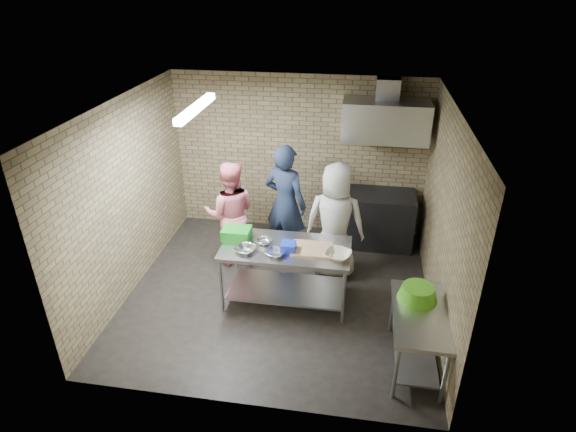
# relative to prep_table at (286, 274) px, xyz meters

# --- Properties ---
(floor) EXTENTS (4.20, 4.20, 0.00)m
(floor) POSITION_rel_prep_table_xyz_m (-0.12, 0.13, -0.43)
(floor) COLOR black
(floor) RESTS_ON ground
(ceiling) EXTENTS (4.20, 4.20, 0.00)m
(ceiling) POSITION_rel_prep_table_xyz_m (-0.12, 0.13, 2.27)
(ceiling) COLOR black
(ceiling) RESTS_ON ground
(back_wall) EXTENTS (4.20, 0.06, 2.70)m
(back_wall) POSITION_rel_prep_table_xyz_m (-0.12, 2.13, 0.92)
(back_wall) COLOR #968A5E
(back_wall) RESTS_ON ground
(front_wall) EXTENTS (4.20, 0.06, 2.70)m
(front_wall) POSITION_rel_prep_table_xyz_m (-0.12, -1.87, 0.92)
(front_wall) COLOR #968A5E
(front_wall) RESTS_ON ground
(left_wall) EXTENTS (0.06, 4.00, 2.70)m
(left_wall) POSITION_rel_prep_table_xyz_m (-2.22, 0.13, 0.92)
(left_wall) COLOR #968A5E
(left_wall) RESTS_ON ground
(right_wall) EXTENTS (0.06, 4.00, 2.70)m
(right_wall) POSITION_rel_prep_table_xyz_m (1.98, 0.13, 0.92)
(right_wall) COLOR #968A5E
(right_wall) RESTS_ON ground
(prep_table) EXTENTS (1.72, 0.86, 0.86)m
(prep_table) POSITION_rel_prep_table_xyz_m (0.00, 0.00, 0.00)
(prep_table) COLOR #B1B3B8
(prep_table) RESTS_ON floor
(side_counter) EXTENTS (0.60, 1.20, 0.75)m
(side_counter) POSITION_rel_prep_table_xyz_m (1.68, -0.97, -0.05)
(side_counter) COLOR silver
(side_counter) RESTS_ON floor
(stove) EXTENTS (1.20, 0.70, 0.90)m
(stove) POSITION_rel_prep_table_xyz_m (1.23, 1.78, 0.02)
(stove) COLOR black
(stove) RESTS_ON floor
(range_hood) EXTENTS (1.30, 0.60, 0.60)m
(range_hood) POSITION_rel_prep_table_xyz_m (1.23, 1.83, 1.67)
(range_hood) COLOR silver
(range_hood) RESTS_ON back_wall
(hood_duct) EXTENTS (0.35, 0.30, 0.30)m
(hood_duct) POSITION_rel_prep_table_xyz_m (1.23, 1.98, 2.12)
(hood_duct) COLOR #A5A8AD
(hood_duct) RESTS_ON back_wall
(wall_shelf) EXTENTS (0.80, 0.20, 0.04)m
(wall_shelf) POSITION_rel_prep_table_xyz_m (1.53, 2.02, 1.49)
(wall_shelf) COLOR #3F2B19
(wall_shelf) RESTS_ON back_wall
(fluorescent_fixture) EXTENTS (0.10, 1.25, 0.08)m
(fluorescent_fixture) POSITION_rel_prep_table_xyz_m (-1.12, 0.13, 2.21)
(fluorescent_fixture) COLOR white
(fluorescent_fixture) RESTS_ON ceiling
(green_crate) EXTENTS (0.38, 0.29, 0.15)m
(green_crate) POSITION_rel_prep_table_xyz_m (-0.70, 0.12, 0.51)
(green_crate) COLOR #1B941F
(green_crate) RESTS_ON prep_table
(blue_tub) EXTENTS (0.19, 0.19, 0.12)m
(blue_tub) POSITION_rel_prep_table_xyz_m (0.05, -0.10, 0.49)
(blue_tub) COLOR #1C35D4
(blue_tub) RESTS_ON prep_table
(cutting_board) EXTENTS (0.53, 0.40, 0.03)m
(cutting_board) POSITION_rel_prep_table_xyz_m (0.35, -0.02, 0.44)
(cutting_board) COLOR tan
(cutting_board) RESTS_ON prep_table
(mixing_bowl_a) EXTENTS (0.34, 0.34, 0.07)m
(mixing_bowl_a) POSITION_rel_prep_table_xyz_m (-0.50, -0.20, 0.46)
(mixing_bowl_a) COLOR #BABDC2
(mixing_bowl_a) RESTS_ON prep_table
(mixing_bowl_b) EXTENTS (0.26, 0.26, 0.06)m
(mixing_bowl_b) POSITION_rel_prep_table_xyz_m (-0.30, 0.05, 0.46)
(mixing_bowl_b) COLOR silver
(mixing_bowl_b) RESTS_ON prep_table
(mixing_bowl_c) EXTENTS (0.31, 0.31, 0.06)m
(mixing_bowl_c) POSITION_rel_prep_table_xyz_m (-0.10, -0.22, 0.46)
(mixing_bowl_c) COLOR #BABBC1
(mixing_bowl_c) RESTS_ON prep_table
(ceramic_bowl) EXTENTS (0.42, 0.42, 0.08)m
(ceramic_bowl) POSITION_rel_prep_table_xyz_m (0.70, -0.15, 0.47)
(ceramic_bowl) COLOR beige
(ceramic_bowl) RESTS_ON prep_table
(green_basin) EXTENTS (0.46, 0.46, 0.17)m
(green_basin) POSITION_rel_prep_table_xyz_m (1.66, -0.72, 0.41)
(green_basin) COLOR #59C626
(green_basin) RESTS_ON side_counter
(bottle_red) EXTENTS (0.07, 0.07, 0.18)m
(bottle_red) POSITION_rel_prep_table_xyz_m (1.28, 2.02, 1.60)
(bottle_red) COLOR #B22619
(bottle_red) RESTS_ON wall_shelf
(bottle_green) EXTENTS (0.06, 0.06, 0.15)m
(bottle_green) POSITION_rel_prep_table_xyz_m (1.68, 2.02, 1.59)
(bottle_green) COLOR green
(bottle_green) RESTS_ON wall_shelf
(man_navy) EXTENTS (0.81, 0.67, 1.90)m
(man_navy) POSITION_rel_prep_table_xyz_m (-0.18, 1.09, 0.52)
(man_navy) COLOR black
(man_navy) RESTS_ON floor
(woman_pink) EXTENTS (0.92, 0.78, 1.67)m
(woman_pink) POSITION_rel_prep_table_xyz_m (-0.99, 0.86, 0.40)
(woman_pink) COLOR pink
(woman_pink) RESTS_ON floor
(woman_white) EXTENTS (0.90, 0.61, 1.77)m
(woman_white) POSITION_rel_prep_table_xyz_m (0.60, 0.78, 0.45)
(woman_white) COLOR silver
(woman_white) RESTS_ON floor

